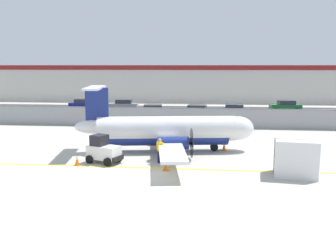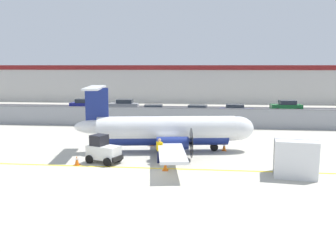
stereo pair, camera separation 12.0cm
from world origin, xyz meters
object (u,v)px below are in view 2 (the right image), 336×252
parked_car_0 (85,104)px  traffic_cone_far_right (224,147)px  commuter_airplane (170,131)px  parked_car_2 (153,111)px  parked_car_4 (236,111)px  parked_car_5 (286,106)px  traffic_cone_near_right (77,160)px  parked_car_3 (197,112)px  traffic_cone_far_left (165,166)px  ground_crew_worker (160,149)px  baggage_tug (103,150)px  cargo_container (295,158)px  traffic_cone_near_left (152,142)px  parked_car_1 (124,105)px

parked_car_0 → traffic_cone_far_right: bearing=-49.1°
commuter_airplane → parked_car_2: size_ratio=3.70×
parked_car_4 → parked_car_5: 9.58m
traffic_cone_near_right → parked_car_3: bearing=72.5°
traffic_cone_far_left → parked_car_0: bearing=117.1°
ground_crew_worker → parked_car_3: same height
commuter_airplane → baggage_tug: size_ratio=6.24×
parked_car_0 → parked_car_2: bearing=-30.5°
cargo_container → traffic_cone_near_right: 13.73m
parked_car_2 → parked_car_4: 10.33m
baggage_tug → parked_car_0: 30.44m
traffic_cone_near_left → traffic_cone_near_right: size_ratio=1.00×
parked_car_2 → parked_car_4: (10.20, 1.64, 0.00)m
parked_car_1 → parked_car_5: 22.74m
traffic_cone_near_left → traffic_cone_far_left: bearing=-74.8°
commuter_airplane → ground_crew_worker: 3.64m
parked_car_2 → traffic_cone_far_right: bearing=110.6°
ground_crew_worker → parked_car_1: (-8.84, 28.01, -0.06)m
parked_car_2 → parked_car_4: size_ratio=1.01×
ground_crew_worker → parked_car_0: bearing=57.9°
traffic_cone_far_right → ground_crew_worker: bearing=-136.0°
commuter_airplane → traffic_cone_near_left: 2.85m
commuter_airplane → parked_car_0: size_ratio=3.77×
ground_crew_worker → traffic_cone_near_left: 5.70m
cargo_container → traffic_cone_far_right: bearing=129.0°
baggage_tug → traffic_cone_near_right: 1.83m
parked_car_4 → traffic_cone_near_right: bearing=-112.4°
traffic_cone_near_left → parked_car_1: 23.73m
parked_car_0 → parked_car_2: size_ratio=0.98×
ground_crew_worker → parked_car_1: same height
parked_car_5 → traffic_cone_near_left: bearing=53.3°
parked_car_0 → parked_car_1: same height
parked_car_0 → traffic_cone_far_left: bearing=-60.7°
traffic_cone_far_right → baggage_tug: bearing=-151.2°
traffic_cone_far_left → parked_car_4: (5.97, 24.41, 0.58)m
traffic_cone_near_right → ground_crew_worker: bearing=11.2°
baggage_tug → traffic_cone_near_left: 6.26m
parked_car_4 → ground_crew_worker: bearing=-101.9°
commuter_airplane → parked_car_3: (1.44, 17.85, -0.71)m
parked_car_3 → baggage_tug: bearing=82.6°
baggage_tug → traffic_cone_far_right: 9.42m
cargo_container → parked_car_4: (-1.78, 24.69, -0.21)m
traffic_cone_far_right → parked_car_3: 17.35m
parked_car_3 → traffic_cone_near_right: bearing=79.4°
cargo_container → parked_car_3: size_ratio=0.60×
parked_car_4 → parked_car_5: size_ratio=1.00×
cargo_container → ground_crew_worker: bearing=173.8°
parked_car_3 → parked_car_5: bearing=-141.4°
traffic_cone_near_left → traffic_cone_far_right: same height
traffic_cone_near_right → parked_car_4: (11.89, 23.80, 0.58)m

